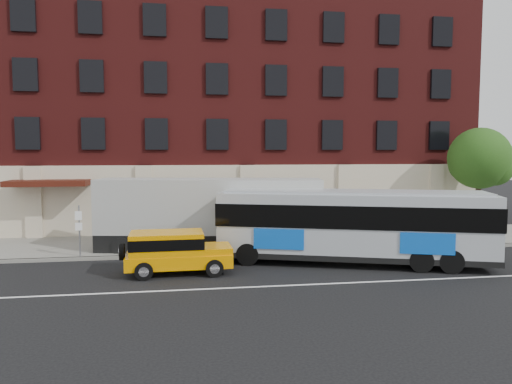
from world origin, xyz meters
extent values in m
plane|color=black|center=(0.00, 0.00, 0.00)|extent=(120.00, 120.00, 0.00)
cube|color=gray|center=(0.00, 9.00, 0.07)|extent=(60.00, 6.00, 0.15)
cube|color=gray|center=(0.00, 6.00, 0.07)|extent=(60.00, 0.25, 0.15)
cube|color=white|center=(0.00, 0.50, 0.01)|extent=(60.00, 0.12, 0.01)
cube|color=#561514|center=(0.00, 17.00, 7.65)|extent=(30.00, 10.00, 15.00)
cube|color=beige|center=(0.00, 11.85, 2.15)|extent=(30.00, 0.35, 4.00)
cube|color=#40140B|center=(-11.00, 11.00, 3.25)|extent=(4.20, 2.20, 0.30)
cube|color=beige|center=(-12.00, 11.75, 2.15)|extent=(0.90, 0.55, 4.00)
cube|color=beige|center=(-6.00, 11.75, 2.15)|extent=(0.90, 0.55, 4.00)
cube|color=beige|center=(0.00, 11.75, 2.15)|extent=(0.90, 0.55, 4.00)
cube|color=beige|center=(6.00, 11.75, 2.15)|extent=(0.90, 0.55, 4.00)
cube|color=beige|center=(12.00, 11.75, 2.15)|extent=(0.90, 0.55, 4.00)
cube|color=black|center=(-12.25, 11.92, 5.95)|extent=(1.30, 0.20, 1.80)
cube|color=black|center=(-8.75, 11.92, 5.95)|extent=(1.30, 0.20, 1.80)
cube|color=black|center=(-5.25, 11.92, 5.95)|extent=(1.30, 0.20, 1.80)
cube|color=black|center=(-1.75, 11.92, 5.95)|extent=(1.30, 0.20, 1.80)
cube|color=black|center=(1.75, 11.92, 5.95)|extent=(1.30, 0.20, 1.80)
cube|color=black|center=(5.25, 11.92, 5.95)|extent=(1.30, 0.20, 1.80)
cube|color=black|center=(8.75, 11.92, 5.95)|extent=(1.30, 0.20, 1.80)
cube|color=black|center=(12.25, 11.92, 5.95)|extent=(1.30, 0.20, 1.80)
cube|color=black|center=(-12.25, 11.92, 9.15)|extent=(1.30, 0.20, 1.80)
cube|color=black|center=(-8.75, 11.92, 9.15)|extent=(1.30, 0.20, 1.80)
cube|color=black|center=(-5.25, 11.92, 9.15)|extent=(1.30, 0.20, 1.80)
cube|color=black|center=(-1.75, 11.92, 9.15)|extent=(1.30, 0.20, 1.80)
cube|color=black|center=(1.75, 11.92, 9.15)|extent=(1.30, 0.20, 1.80)
cube|color=black|center=(5.25, 11.92, 9.15)|extent=(1.30, 0.20, 1.80)
cube|color=black|center=(8.75, 11.92, 9.15)|extent=(1.30, 0.20, 1.80)
cube|color=black|center=(12.25, 11.92, 9.15)|extent=(1.30, 0.20, 1.80)
cube|color=black|center=(-12.25, 11.92, 12.35)|extent=(1.30, 0.20, 1.80)
cube|color=black|center=(-8.75, 11.92, 12.35)|extent=(1.30, 0.20, 1.80)
cube|color=black|center=(-5.25, 11.92, 12.35)|extent=(1.30, 0.20, 1.80)
cube|color=black|center=(-1.75, 11.92, 12.35)|extent=(1.30, 0.20, 1.80)
cube|color=black|center=(1.75, 11.92, 12.35)|extent=(1.30, 0.20, 1.80)
cube|color=black|center=(5.25, 11.92, 12.35)|extent=(1.30, 0.20, 1.80)
cube|color=black|center=(8.75, 11.92, 12.35)|extent=(1.30, 0.20, 1.80)
cube|color=black|center=(12.25, 11.92, 12.35)|extent=(1.30, 0.20, 1.80)
cube|color=black|center=(-10.50, 11.78, 1.75)|extent=(2.60, 0.15, 2.80)
cube|color=black|center=(-4.50, 11.78, 1.75)|extent=(2.60, 0.15, 2.80)
cube|color=black|center=(1.50, 11.78, 1.75)|extent=(2.60, 0.15, 2.80)
cube|color=black|center=(7.50, 11.78, 1.75)|extent=(2.60, 0.15, 2.80)
cylinder|color=gray|center=(-8.50, 6.20, 1.25)|extent=(0.07, 0.07, 2.50)
cube|color=white|center=(-8.50, 6.05, 2.05)|extent=(0.30, 0.03, 0.40)
cube|color=white|center=(-8.50, 6.05, 1.55)|extent=(0.30, 0.03, 0.35)
cylinder|color=#37271B|center=(13.50, 9.50, 1.65)|extent=(0.32, 0.32, 3.00)
sphere|color=#1B4112|center=(13.50, 9.50, 4.55)|extent=(3.60, 3.60, 3.60)
sphere|color=#1B4112|center=(14.20, 9.10, 4.05)|extent=(2.20, 2.20, 2.20)
sphere|color=#1B4112|center=(12.90, 9.90, 4.15)|extent=(2.00, 2.00, 2.00)
cube|color=#AAAFB5|center=(3.56, 3.51, 1.74)|extent=(11.91, 6.05, 2.79)
cube|color=black|center=(3.56, 3.51, 0.44)|extent=(11.97, 6.11, 0.24)
cube|color=#AAAFB5|center=(3.56, 3.51, 3.18)|extent=(11.26, 5.58, 0.12)
cube|color=black|center=(3.56, 3.51, 2.20)|extent=(12.01, 6.14, 0.98)
cube|color=blue|center=(0.19, 3.32, 1.22)|extent=(2.05, 0.72, 0.88)
cube|color=blue|center=(6.74, 3.77, 1.22)|extent=(2.05, 0.72, 0.88)
cylinder|color=black|center=(-1.06, 3.89, 0.49)|extent=(1.02, 0.59, 0.98)
cylinder|color=black|center=(-0.36, 5.99, 0.49)|extent=(1.02, 0.59, 0.98)
cylinder|color=black|center=(5.81, 1.60, 0.49)|extent=(1.02, 0.59, 0.98)
cylinder|color=black|center=(6.51, 3.69, 0.49)|extent=(1.02, 0.59, 0.98)
cylinder|color=black|center=(6.92, 1.22, 0.49)|extent=(1.02, 0.59, 0.98)
cylinder|color=black|center=(7.62, 3.32, 0.49)|extent=(1.02, 0.59, 0.98)
cube|color=#FA9B00|center=(-4.00, 2.96, 0.57)|extent=(4.25, 1.86, 0.53)
cube|color=#FA9B00|center=(-4.48, 2.95, 1.27)|extent=(2.94, 1.79, 0.88)
cube|color=black|center=(-4.48, 2.95, 1.32)|extent=(2.97, 1.83, 0.44)
cube|color=#FA9B00|center=(-2.55, 3.00, 0.96)|extent=(1.36, 1.70, 0.26)
cube|color=black|center=(-1.88, 3.01, 0.61)|extent=(0.09, 1.40, 0.48)
cylinder|color=black|center=(-6.24, 2.91, 0.96)|extent=(0.21, 0.67, 0.67)
cylinder|color=black|center=(-2.62, 2.13, 0.35)|extent=(0.71, 0.26, 0.70)
cylinder|color=silver|center=(-2.62, 2.13, 0.35)|extent=(0.39, 0.27, 0.39)
cylinder|color=black|center=(-2.66, 3.85, 0.35)|extent=(0.71, 0.26, 0.70)
cylinder|color=silver|center=(-2.66, 3.85, 0.35)|extent=(0.39, 0.27, 0.39)
cylinder|color=black|center=(-5.34, 2.07, 0.35)|extent=(0.71, 0.26, 0.70)
cylinder|color=silver|center=(-5.34, 2.07, 0.35)|extent=(0.39, 0.27, 0.39)
cylinder|color=black|center=(-5.38, 3.79, 0.35)|extent=(0.71, 0.26, 0.70)
cylinder|color=silver|center=(-5.38, 3.79, 0.35)|extent=(0.39, 0.27, 0.39)
cube|color=black|center=(-2.52, 6.91, 0.50)|extent=(11.05, 4.02, 0.99)
cube|color=#B9B9B5|center=(-2.52, 6.91, 2.30)|extent=(11.06, 4.05, 2.62)
cylinder|color=black|center=(-6.70, 6.59, 0.45)|extent=(0.93, 0.41, 0.90)
cylinder|color=black|center=(-6.34, 8.64, 0.45)|extent=(0.93, 0.41, 0.90)
cylinder|color=black|center=(-5.64, 6.40, 0.45)|extent=(0.93, 0.41, 0.90)
cylinder|color=black|center=(-5.28, 8.45, 0.45)|extent=(0.93, 0.41, 0.90)
cylinder|color=black|center=(0.24, 5.37, 0.45)|extent=(0.93, 0.41, 0.90)
cylinder|color=black|center=(0.60, 7.42, 0.45)|extent=(0.93, 0.41, 0.90)
cylinder|color=black|center=(1.30, 5.18, 0.45)|extent=(0.93, 0.41, 0.90)
cylinder|color=black|center=(1.66, 7.23, 0.45)|extent=(0.93, 0.41, 0.90)
camera|label=1|loc=(-3.86, -16.56, 4.93)|focal=33.84mm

